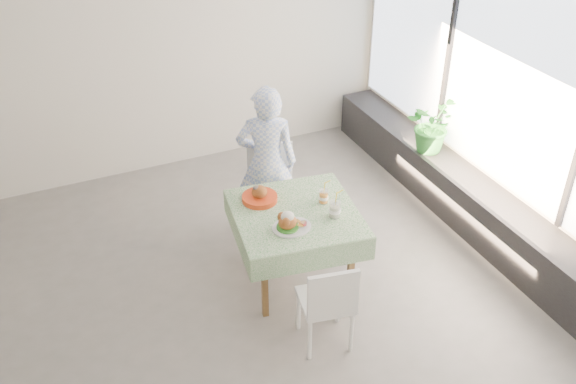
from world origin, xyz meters
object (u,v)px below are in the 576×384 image
cafe_table (296,238)px  potted_plant (431,125)px  chair_far (270,208)px  main_dish (290,224)px  diner (267,163)px  juice_cup_orange (324,197)px  chair_near (325,317)px

cafe_table → potted_plant: bearing=22.6°
chair_far → cafe_table: bearing=-95.5°
main_dish → potted_plant: 2.31m
diner → potted_plant: (1.87, 0.01, 0.01)m
diner → juice_cup_orange: (0.22, -0.76, 0.01)m
cafe_table → chair_near: chair_near is taller
chair_far → potted_plant: size_ratio=1.58×
chair_near → diner: bearing=83.8°
juice_cup_orange → potted_plant: (1.65, 0.77, -0.00)m
chair_near → juice_cup_orange: size_ratio=3.43×
cafe_table → diner: diner is taller
chair_near → diner: (0.17, 1.58, 0.53)m
potted_plant → chair_near: bearing=-142.0°
chair_near → cafe_table: bearing=82.4°
diner → chair_far: bearing=125.1°
diner → main_dish: 1.02m
chair_far → chair_near: (-0.18, -1.55, -0.03)m
chair_near → juice_cup_orange: bearing=64.9°
cafe_table → potted_plant: size_ratio=1.99×
potted_plant → cafe_table: bearing=-157.4°
diner → main_dish: bearing=102.0°
main_dish → juice_cup_orange: bearing=28.9°
chair_far → main_dish: size_ratio=2.80×
chair_near → potted_plant: bearing=38.0°
potted_plant → main_dish: bearing=-154.2°
cafe_table → diner: size_ratio=0.75×
juice_cup_orange → potted_plant: 1.82m
juice_cup_orange → potted_plant: potted_plant is taller
main_dish → cafe_table: bearing=53.5°
cafe_table → potted_plant: 2.12m
chair_far → juice_cup_orange: (0.21, -0.72, 0.51)m
diner → juice_cup_orange: 0.79m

